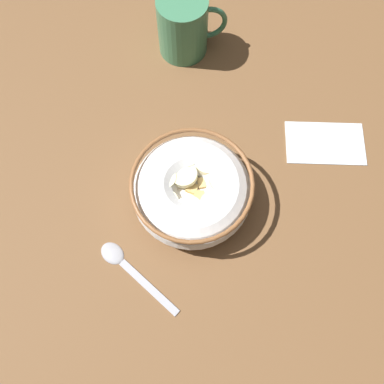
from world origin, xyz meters
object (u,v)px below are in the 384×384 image
object	(u,v)px
spoon	(124,264)
folded_napkin	(325,143)
cereal_bowl	(192,191)
coffee_mug	(184,26)

from	to	relation	value
spoon	folded_napkin	distance (cm)	34.56
cereal_bowl	coffee_mug	size ratio (longest dim) A/B	1.49
spoon	folded_napkin	world-z (taller)	spoon
folded_napkin	spoon	bearing A→B (deg)	-156.80
cereal_bowl	coffee_mug	bearing A→B (deg)	83.70
cereal_bowl	coffee_mug	distance (cm)	27.05
spoon	coffee_mug	size ratio (longest dim) A/B	1.07
cereal_bowl	spoon	xyz separation A→B (cm)	(-10.51, -7.79, -3.16)
coffee_mug	cereal_bowl	bearing A→B (deg)	-96.30
spoon	coffee_mug	bearing A→B (deg)	68.74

